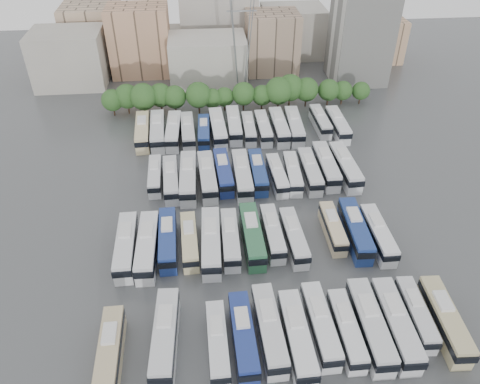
{
  "coord_description": "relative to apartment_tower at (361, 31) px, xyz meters",
  "views": [
    {
      "loc": [
        -8.81,
        -60.54,
        51.73
      ],
      "look_at": [
        -2.65,
        4.71,
        3.0
      ],
      "focal_mm": 35.0,
      "sensor_mm": 36.0,
      "label": 1
    }
  ],
  "objects": [
    {
      "name": "bus_r0_s5",
      "position": [
        -38.96,
        -82.28,
        -11.1
      ],
      "size": [
        3.0,
        12.4,
        3.87
      ],
      "rotation": [
        0.0,
        0.0,
        0.03
      ],
      "color": "navy",
      "rests_on": "ground"
    },
    {
      "name": "bus_r3_s6",
      "position": [
        -35.52,
        -26.97,
        -11.0
      ],
      "size": [
        2.97,
        13.0,
        4.07
      ],
      "rotation": [
        0.0,
        0.0,
        -0.01
      ],
      "color": "silver",
      "rests_on": "ground"
    },
    {
      "name": "bus_r0_s6",
      "position": [
        -35.55,
        -81.54,
        -11.02
      ],
      "size": [
        3.27,
        12.92,
        4.02
      ],
      "rotation": [
        0.0,
        0.0,
        0.04
      ],
      "color": "silver",
      "rests_on": "ground"
    },
    {
      "name": "bus_r1_s3",
      "position": [
        -45.61,
        -63.68,
        -11.25
      ],
      "size": [
        2.92,
        11.46,
        3.57
      ],
      "rotation": [
        0.0,
        0.0,
        0.04
      ],
      "color": "beige",
      "rests_on": "ground"
    },
    {
      "name": "electricity_pylon",
      "position": [
        -32.0,
        -8.0,
        5.66
      ],
      "size": [
        9.0,
        6.91,
        33.83
      ],
      "color": "slate",
      "rests_on": "ground"
    },
    {
      "name": "bus_r2_s5",
      "position": [
        -39.07,
        -45.15,
        -11.07
      ],
      "size": [
        3.37,
        12.67,
        3.94
      ],
      "rotation": [
        0.0,
        0.0,
        0.05
      ],
      "color": "navy",
      "rests_on": "ground"
    },
    {
      "name": "ground",
      "position": [
        -34.0,
        -58.0,
        -13.0
      ],
      "size": [
        220.0,
        220.0,
        0.0
      ],
      "primitive_type": "plane",
      "color": "#424447",
      "rests_on": "ground"
    },
    {
      "name": "bus_r0_s2",
      "position": [
        -48.77,
        -81.41,
        -10.97
      ],
      "size": [
        3.53,
        13.29,
        4.13
      ],
      "rotation": [
        0.0,
        0.0,
        -0.05
      ],
      "color": "silver",
      "rests_on": "ground"
    },
    {
      "name": "bus_r1_s0",
      "position": [
        -55.35,
        -64.24,
        -10.99
      ],
      "size": [
        3.04,
        13.07,
        4.09
      ],
      "rotation": [
        0.0,
        0.0,
        0.02
      ],
      "color": "silver",
      "rests_on": "ground"
    },
    {
      "name": "bus_r3_s5",
      "position": [
        -39.13,
        -28.26,
        -10.91
      ],
      "size": [
        3.54,
        13.67,
        4.25
      ],
      "rotation": [
        0.0,
        0.0,
        0.04
      ],
      "color": "white",
      "rests_on": "ground"
    },
    {
      "name": "bus_r1_s6",
      "position": [
        -35.69,
        -63.64,
        -10.98
      ],
      "size": [
        3.09,
        13.17,
        4.12
      ],
      "rotation": [
        0.0,
        0.0,
        0.02
      ],
      "color": "#2B6540",
      "rests_on": "ground"
    },
    {
      "name": "bus_r1_s7",
      "position": [
        -32.34,
        -63.07,
        -11.21
      ],
      "size": [
        2.77,
        11.67,
        3.65
      ],
      "rotation": [
        0.0,
        0.0,
        0.02
      ],
      "color": "silver",
      "rests_on": "ground"
    },
    {
      "name": "city_buildings",
      "position": [
        -41.46,
        13.86,
        -5.13
      ],
      "size": [
        102.0,
        35.0,
        20.0
      ],
      "color": "#9E998E",
      "rests_on": "ground"
    },
    {
      "name": "apartment_tower",
      "position": [
        0.0,
        0.0,
        0.0
      ],
      "size": [
        14.0,
        14.0,
        26.0
      ],
      "primitive_type": "cube",
      "color": "silver",
      "rests_on": "ground"
    },
    {
      "name": "bus_r2_s11",
      "position": [
        -19.21,
        -45.06,
        -10.95
      ],
      "size": [
        2.98,
        13.31,
        4.17
      ],
      "rotation": [
        0.0,
        0.0,
        -0.01
      ],
      "color": "silver",
      "rests_on": "ground"
    },
    {
      "name": "bus_r2_s10",
      "position": [
        -22.61,
        -46.36,
        -11.09
      ],
      "size": [
        2.78,
        12.44,
        3.9
      ],
      "rotation": [
        0.0,
        0.0,
        -0.01
      ],
      "color": "silver",
      "rests_on": "ground"
    },
    {
      "name": "bus_r0_s10",
      "position": [
        -22.54,
        -82.21,
        -10.94
      ],
      "size": [
        3.06,
        13.41,
        4.2
      ],
      "rotation": [
        0.0,
        0.0,
        -0.01
      ],
      "color": "silver",
      "rests_on": "ground"
    },
    {
      "name": "bus_r0_s12",
      "position": [
        -15.75,
        -80.71,
        -11.3
      ],
      "size": [
        2.87,
        11.1,
        3.45
      ],
      "rotation": [
        0.0,
        0.0,
        -0.04
      ],
      "color": "silver",
      "rests_on": "ground"
    },
    {
      "name": "bus_r3_s13",
      "position": [
        -12.55,
        -28.9,
        -11.05
      ],
      "size": [
        2.82,
        12.7,
        3.98
      ],
      "rotation": [
        0.0,
        0.0,
        0.0
      ],
      "color": "white",
      "rests_on": "ground"
    },
    {
      "name": "bus_r2_s2",
      "position": [
        -48.91,
        -46.65,
        -11.12
      ],
      "size": [
        3.27,
        12.34,
        3.83
      ],
      "rotation": [
        0.0,
        0.0,
        0.05
      ],
      "color": "silver",
      "rests_on": "ground"
    },
    {
      "name": "bus_r3_s1",
      "position": [
        -52.18,
        -28.29,
        -10.9
      ],
      "size": [
        3.49,
        13.75,
        4.28
      ],
      "rotation": [
        0.0,
        0.0,
        0.04
      ],
      "color": "silver",
      "rests_on": "ground"
    },
    {
      "name": "bus_r2_s7",
      "position": [
        -32.51,
        -45.64,
        -11.13
      ],
      "size": [
        2.66,
        12.14,
        3.81
      ],
      "rotation": [
        0.0,
        0.0,
        -0.0
      ],
      "color": "navy",
      "rests_on": "ground"
    },
    {
      "name": "bus_r3_s12",
      "position": [
        -15.96,
        -26.71,
        -11.21
      ],
      "size": [
        2.81,
        11.7,
        3.65
      ],
      "rotation": [
        0.0,
        0.0,
        0.02
      ],
      "color": "silver",
      "rests_on": "ground"
    },
    {
      "name": "bus_r2_s12",
      "position": [
        -15.64,
        -45.76,
        -10.91
      ],
      "size": [
        3.39,
        13.64,
        4.25
      ],
      "rotation": [
        0.0,
        0.0,
        0.03
      ],
      "color": "silver",
      "rests_on": "ground"
    },
    {
      "name": "bus_r1_s5",
      "position": [
        -39.18,
        -63.92,
        -11.16
      ],
      "size": [
        2.8,
        12.0,
        3.75
      ],
      "rotation": [
        0.0,
        0.0,
        -0.02
      ],
      "color": "silver",
      "rests_on": "ground"
    },
    {
      "name": "bus_r2_s4",
      "position": [
        -42.14,
        -46.53,
        -10.96
      ],
      "size": [
        3.49,
        13.35,
        4.15
      ],
      "rotation": [
        0.0,
        0.0,
        0.05
      ],
      "color": "silver",
      "rests_on": "ground"
    },
    {
      "name": "bus_r2_s1",
      "position": [
        -51.96,
        -44.84,
        -11.33
      ],
      "size": [
        2.62,
        10.92,
        3.41
      ],
      "rotation": [
        0.0,
        0.0,
        0.02
      ],
      "color": "silver",
      "rests_on": "ground"
    },
    {
      "name": "bus_r0_s0",
      "position": [
        -55.44,
        -83.02,
        -11.13
      ],
      "size": [
        2.81,
        12.15,
        3.8
      ],
      "rotation": [
        0.0,
        0.0,
        0.01
      ],
      "color": "tan",
      "rests_on": "ground"
    },
    {
      "name": "bus_r3_s10",
      "position": [
        -22.32,
        -28.88,
        -10.95
      ],
      "size": [
        3.51,
        13.45,
        4.18
      ],
      "rotation": [
        0.0,
        0.0,
        -0.05
      ],
      "color": "silver",
      "rests_on": "ground"
    },
    {
      "name": "bus_r1_s8",
      "position": [
        -29.13,
        -64.42,
        -11.18
      ],
      "size": [
        3.05,
        11.92,
        3.71
      ],
      "rotation": [
        0.0,
        0.0,
        0.04
      ],
      "color": "silver",
      "rests_on": "ground"
    },
    {
      "name": "bus_r3_s8",
      "position": [
        -29.18,
        -28.67,
        -11.16
      ],
      "size": [
        2.72,
        11.95,
        3.74
      ],
      "rotation": [
        0.0,
        0.0,
        0.01
      ],
      "color": "silver",
      "rests_on": "ground"
    },
    {
      "name": "bus_r0_s11",
      "position": [
        -19.18,
        -82.3,
        -10.96
      ],
      "size": [
        3.15,
        13.3,
        4.15
      ],
      "rotation": [
        0.0,
        0.0,
        -0.02
      ],
      "color": "silver",
      "rests_on": "ground"
    },
    {
      "name": "bus_r3_s7",
      "position": [
        -32.36,
        -28.46,
        -11.26
      ],
      "size": [
        2.67,
        11.31,
        3.53
      ],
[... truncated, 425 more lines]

